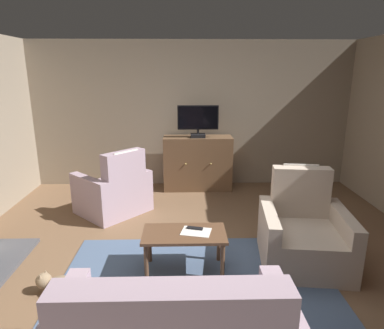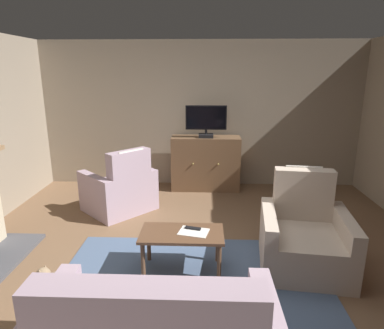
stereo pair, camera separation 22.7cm
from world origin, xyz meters
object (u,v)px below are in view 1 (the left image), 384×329
object	(u,v)px
folded_newspaper	(196,232)
cat	(60,285)
tv_cabinet	(198,164)
armchair_near_window	(303,235)
coffee_table	(184,238)
television	(198,120)
armchair_angled_to_table	(114,192)
tv_remote	(195,228)

from	to	relation	value
folded_newspaper	cat	bearing A→B (deg)	-150.09
tv_cabinet	folded_newspaper	xyz separation A→B (m)	(-0.13, -2.64, -0.00)
folded_newspaper	tv_cabinet	bearing A→B (deg)	100.65
tv_cabinet	armchair_near_window	distance (m)	2.70
coffee_table	armchair_near_window	distance (m)	1.33
coffee_table	cat	distance (m)	1.28
television	coffee_table	world-z (taller)	television
tv_cabinet	folded_newspaper	distance (m)	2.64
tv_cabinet	television	xyz separation A→B (m)	(-0.00, -0.05, 0.80)
folded_newspaper	cat	world-z (taller)	folded_newspaper
folded_newspaper	armchair_angled_to_table	size ratio (longest dim) A/B	0.25
television	tv_remote	bearing A→B (deg)	-93.09
tv_remote	armchair_angled_to_table	world-z (taller)	armchair_angled_to_table
tv_cabinet	coffee_table	size ratio (longest dim) A/B	1.39
coffee_table	folded_newspaper	size ratio (longest dim) A/B	2.91
coffee_table	tv_remote	xyz separation A→B (m)	(0.11, 0.07, 0.07)
tv_cabinet	coffee_table	bearing A→B (deg)	-95.38
armchair_angled_to_table	cat	size ratio (longest dim) A/B	1.90
tv_cabinet	cat	world-z (taller)	tv_cabinet
tv_cabinet	armchair_angled_to_table	bearing A→B (deg)	-141.00
folded_newspaper	armchair_angled_to_table	xyz separation A→B (m)	(-1.17, 1.59, -0.13)
coffee_table	armchair_angled_to_table	distance (m)	1.91
folded_newspaper	armchair_near_window	world-z (taller)	armchair_near_window
armchair_angled_to_table	cat	distance (m)	1.99
armchair_angled_to_table	armchair_near_window	world-z (taller)	armchair_near_window
coffee_table	armchair_angled_to_table	size ratio (longest dim) A/B	0.71
television	folded_newspaper	distance (m)	2.71
television	tv_cabinet	bearing A→B (deg)	90.00
tv_cabinet	coffee_table	distance (m)	2.66
tv_remote	armchair_angled_to_table	bearing A→B (deg)	-37.38
folded_newspaper	armchair_angled_to_table	world-z (taller)	armchair_angled_to_table
tv_remote	folded_newspaper	size ratio (longest dim) A/B	0.57
coffee_table	television	bearing A→B (deg)	84.51
armchair_near_window	cat	xyz separation A→B (m)	(-2.50, -0.54, -0.21)
television	folded_newspaper	bearing A→B (deg)	-92.79
cat	tv_cabinet	bearing A→B (deg)	64.64
television	armchair_near_window	xyz separation A→B (m)	(1.07, -2.43, -0.93)
tv_cabinet	television	bearing A→B (deg)	-90.00
tv_remote	folded_newspaper	bearing A→B (deg)	115.52
tv_cabinet	tv_remote	distance (m)	2.58
armchair_near_window	folded_newspaper	bearing A→B (deg)	-172.54
tv_remote	cat	distance (m)	1.42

